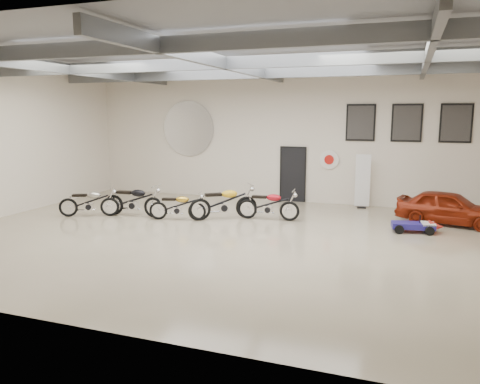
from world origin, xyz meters
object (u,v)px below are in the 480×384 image
(banner_stand, at_px, (363,182))
(motorcycle_black, at_px, (133,200))
(motorcycle_gold, at_px, (177,206))
(motorcycle_red, at_px, (268,204))
(go_kart, at_px, (418,224))
(vintage_car, at_px, (449,208))
(motorcycle_yellow, at_px, (223,202))
(motorcycle_silver, at_px, (89,202))

(banner_stand, distance_m, motorcycle_black, 8.19)
(motorcycle_gold, relative_size, motorcycle_red, 0.92)
(go_kart, height_order, vintage_car, vintage_car)
(motorcycle_black, bearing_deg, motorcycle_yellow, 9.37)
(vintage_car, bearing_deg, motorcycle_red, 117.16)
(motorcycle_silver, xyz_separation_m, motorcycle_yellow, (4.41, 1.15, 0.07))
(go_kart, relative_size, vintage_car, 0.47)
(motorcycle_gold, xyz_separation_m, go_kart, (7.34, 0.92, -0.21))
(motorcycle_red, distance_m, vintage_car, 5.65)
(banner_stand, bearing_deg, motorcycle_silver, -161.06)
(banner_stand, height_order, vintage_car, banner_stand)
(motorcycle_black, relative_size, motorcycle_yellow, 0.96)
(motorcycle_gold, height_order, motorcycle_yellow, motorcycle_yellow)
(motorcycle_black, relative_size, go_kart, 1.46)
(banner_stand, relative_size, motorcycle_red, 0.97)
(motorcycle_silver, xyz_separation_m, motorcycle_gold, (3.05, 0.53, -0.03))
(go_kart, bearing_deg, banner_stand, 112.86)
(motorcycle_gold, bearing_deg, vintage_car, 1.73)
(motorcycle_gold, xyz_separation_m, motorcycle_yellow, (1.36, 0.62, 0.10))
(motorcycle_red, relative_size, go_kart, 1.36)
(motorcycle_silver, height_order, go_kart, motorcycle_silver)
(motorcycle_black, relative_size, motorcycle_red, 1.08)
(motorcycle_gold, bearing_deg, go_kart, -7.09)
(vintage_car, bearing_deg, motorcycle_silver, 117.91)
(motorcycle_yellow, bearing_deg, motorcycle_gold, 169.35)
(banner_stand, xyz_separation_m, motorcycle_yellow, (-4.10, -3.41, -0.39))
(vintage_car, bearing_deg, motorcycle_gold, 119.52)
(banner_stand, relative_size, motorcycle_gold, 1.06)
(motorcycle_red, bearing_deg, go_kart, -6.46)
(motorcycle_yellow, bearing_deg, vintage_car, -21.02)
(banner_stand, xyz_separation_m, motorcycle_black, (-7.13, -4.01, -0.41))
(motorcycle_black, xyz_separation_m, motorcycle_yellow, (3.03, 0.61, 0.02))
(motorcycle_yellow, relative_size, motorcycle_red, 1.12)
(motorcycle_yellow, bearing_deg, motorcycle_silver, 159.46)
(motorcycle_silver, relative_size, motorcycle_red, 0.98)
(banner_stand, relative_size, motorcycle_black, 0.90)
(motorcycle_gold, bearing_deg, motorcycle_yellow, 10.30)
(motorcycle_black, bearing_deg, motorcycle_gold, -2.46)
(go_kart, bearing_deg, motorcycle_yellow, 174.55)
(motorcycle_gold, bearing_deg, banner_stand, 22.17)
(motorcycle_black, relative_size, motorcycle_gold, 1.17)
(banner_stand, xyz_separation_m, go_kart, (1.88, -3.11, -0.70))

